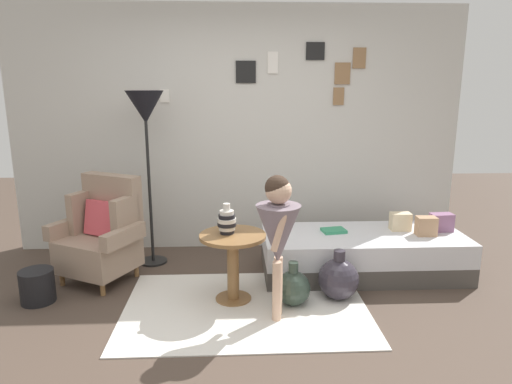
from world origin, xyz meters
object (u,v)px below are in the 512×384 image
floor_lamp (145,116)px  book_on_daybed (334,231)px  armchair (102,234)px  vase_striped (227,221)px  person_child (278,229)px  demijohn_far (338,279)px  daybed (363,253)px  side_table (233,254)px  demijohn_near (293,288)px  magazine_basket (37,286)px

floor_lamp → book_on_daybed: bearing=-9.9°
armchair → vase_striped: 1.28m
floor_lamp → person_child: floor_lamp is taller
book_on_daybed → demijohn_far: (-0.08, -0.59, -0.24)m
vase_striped → book_on_daybed: size_ratio=1.16×
floor_lamp → vase_striped: bearing=-48.0°
armchair → daybed: 2.47m
vase_striped → floor_lamp: size_ratio=0.15×
side_table → vase_striped: vase_striped is taller
armchair → demijohn_far: bearing=-14.0°
armchair → daybed: (2.45, 0.00, -0.24)m
side_table → vase_striped: (-0.05, 0.03, 0.28)m
demijohn_near → magazine_basket: size_ratio=1.34×
floor_lamp → magazine_basket: (-0.82, -0.85, -1.35)m
book_on_daybed → person_child: bearing=-124.9°
demijohn_far → magazine_basket: demijohn_far is taller
book_on_daybed → demijohn_near: bearing=-124.8°
vase_striped → side_table: bearing=-29.5°
demijohn_near → demijohn_far: demijohn_far is taller
daybed → demijohn_far: (-0.35, -0.53, -0.02)m
book_on_daybed → magazine_basket: (-2.61, -0.53, -0.28)m
vase_striped → person_child: person_child is taller
book_on_daybed → demijohn_far: 0.64m
person_child → magazine_basket: size_ratio=4.08×
daybed → vase_striped: 1.47m
person_child → side_table: bearing=136.8°
daybed → person_child: 1.34m
side_table → floor_lamp: 1.62m
side_table → person_child: 0.57m
side_table → demijohn_near: side_table is taller
daybed → demijohn_far: size_ratio=4.39×
daybed → side_table: side_table is taller
floor_lamp → demijohn_far: size_ratio=3.99×
vase_striped → demijohn_far: size_ratio=0.59×
daybed → floor_lamp: 2.47m
vase_striped → demijohn_near: vase_striped is taller
book_on_daybed → demijohn_near: book_on_daybed is taller
side_table → vase_striped: 0.28m
demijohn_near → book_on_daybed: bearing=55.2°
armchair → daybed: armchair is taller
floor_lamp → daybed: bearing=-10.3°
side_table → magazine_basket: side_table is taller
vase_striped → book_on_daybed: vase_striped is taller
side_table → demijohn_near: (0.49, -0.11, -0.26)m
daybed → demijohn_near: (-0.75, -0.62, -0.05)m
vase_striped → magazine_basket: vase_striped is taller
demijohn_near → magazine_basket: bearing=175.8°
person_child → magazine_basket: 2.10m
daybed → magazine_basket: daybed is taller
floor_lamp → magazine_basket: size_ratio=6.18×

